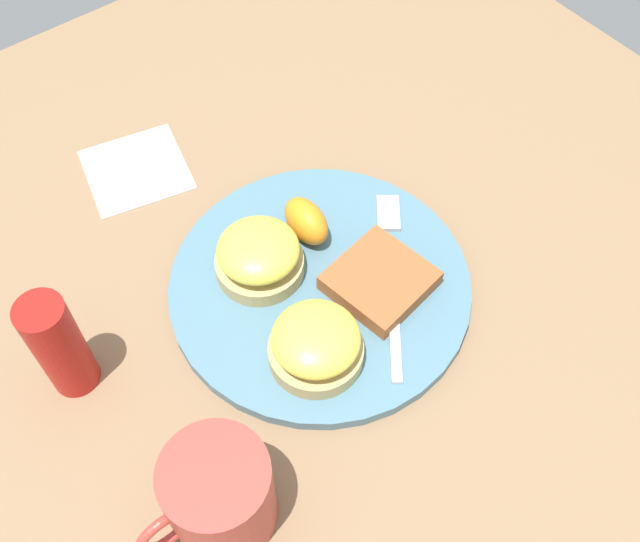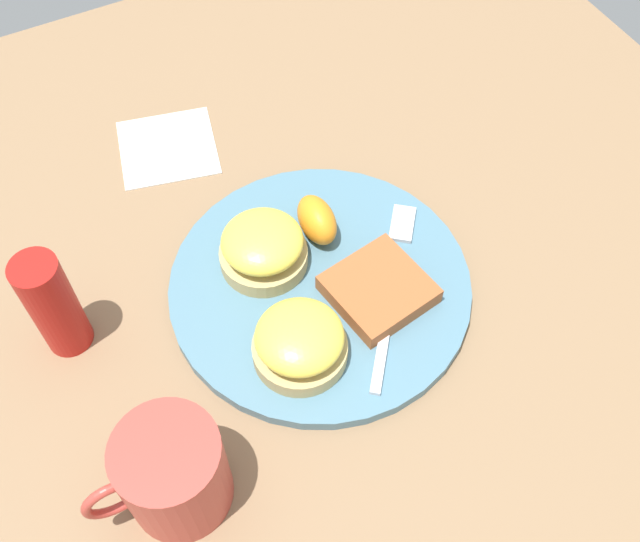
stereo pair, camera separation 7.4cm
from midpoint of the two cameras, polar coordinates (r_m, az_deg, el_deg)
The scene contains 10 objects.
ground_plane at distance 0.77m, azimuth 2.75°, elevation -1.63°, with size 1.10×1.10×0.00m, color #846647.
plate at distance 0.76m, azimuth 2.77°, elevation -1.35°, with size 0.31×0.31×0.01m, color slate.
sandwich_benedict_left at distance 0.75m, azimuth -1.58°, elevation 1.60°, with size 0.09×0.09×0.05m.
sandwich_benedict_right at distance 0.69m, azimuth 1.50°, elevation -5.68°, with size 0.09×0.09×0.05m.
hashbrown_patty at distance 0.74m, azimuth 7.32°, elevation -1.60°, with size 0.09×0.09×0.02m, color #9E542C.
orange_wedge at distance 0.77m, azimuth 2.49°, elevation 3.73°, with size 0.06×0.04×0.04m, color orange.
fork at distance 0.76m, azimuth 8.38°, elevation -0.89°, with size 0.15×0.19×0.00m.
cup at distance 0.63m, azimuth -7.84°, elevation -15.30°, with size 0.12×0.09×0.10m.
napkin at distance 0.90m, azimuth -9.23°, elevation 9.17°, with size 0.11×0.11×0.00m, color white.
condiment_bottle at distance 0.71m, azimuth -16.94°, elevation -2.72°, with size 0.04×0.04×0.12m, color #B21914.
Camera 2 is at (0.19, 0.37, 0.65)m, focal length 42.00 mm.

